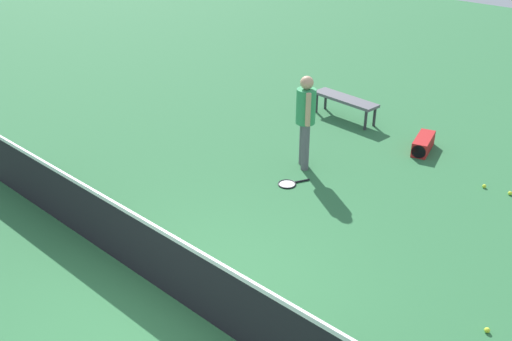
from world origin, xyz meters
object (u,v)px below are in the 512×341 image
player_near_side (306,114)px  tennis_racket_near_player (288,184)px  tennis_ball_by_net (484,186)px  tennis_ball_baseline (510,193)px  courtside_bench (345,101)px  tennis_ball_near_player (487,330)px  equipment_bag (423,144)px

player_near_side → tennis_racket_near_player: player_near_side is taller
tennis_ball_by_net → tennis_ball_baseline: bearing=-172.7°
courtside_bench → tennis_ball_by_net: bearing=164.9°
tennis_ball_near_player → tennis_ball_by_net: 3.63m
tennis_ball_near_player → equipment_bag: (2.91, -3.93, 0.11)m
courtside_bench → equipment_bag: courtside_bench is taller
tennis_ball_by_net → equipment_bag: size_ratio=0.08×
player_near_side → tennis_ball_baseline: size_ratio=25.76×
tennis_ball_baseline → courtside_bench: (3.91, -0.89, 0.38)m
player_near_side → equipment_bag: player_near_side is taller
tennis_ball_baseline → tennis_ball_near_player: bearing=106.9°
tennis_racket_near_player → tennis_ball_near_player: tennis_ball_near_player is taller
tennis_ball_near_player → tennis_ball_by_net: (1.44, -3.33, 0.00)m
tennis_ball_baseline → courtside_bench: courtside_bench is taller
tennis_racket_near_player → player_near_side: bearing=-71.9°
player_near_side → courtside_bench: bearing=-72.7°
tennis_ball_baseline → courtside_bench: 4.03m
tennis_ball_near_player → courtside_bench: 6.54m
tennis_ball_baseline → courtside_bench: size_ratio=0.04×
tennis_ball_near_player → courtside_bench: size_ratio=0.04×
tennis_racket_near_player → equipment_bag: size_ratio=0.71×
tennis_ball_by_net → tennis_ball_baseline: (-0.41, -0.05, 0.00)m
courtside_bench → equipment_bag: size_ratio=1.81×
tennis_ball_baseline → equipment_bag: equipment_bag is taller
player_near_side → tennis_racket_near_player: 1.24m
tennis_ball_by_net → tennis_racket_near_player: bearing=40.1°
courtside_bench → tennis_ball_near_player: bearing=139.1°
tennis_racket_near_player → tennis_ball_near_player: 4.15m
tennis_ball_by_net → equipment_bag: bearing=-22.2°
tennis_ball_by_net → courtside_bench: 3.64m
courtside_bench → tennis_ball_baseline: bearing=167.2°
player_near_side → courtside_bench: player_near_side is taller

